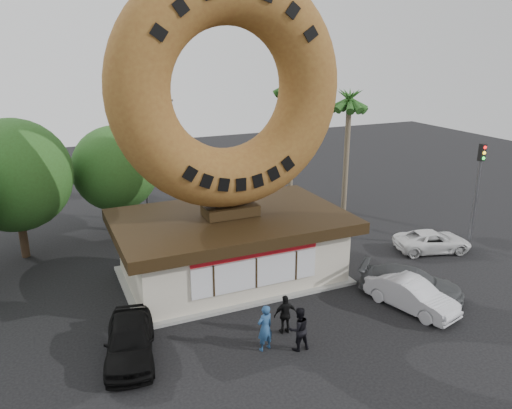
{
  "coord_description": "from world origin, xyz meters",
  "views": [
    {
      "loc": [
        -8.18,
        -15.46,
        11.21
      ],
      "look_at": [
        0.47,
        4.0,
        4.37
      ],
      "focal_mm": 35.0,
      "sensor_mm": 36.0,
      "label": 1
    }
  ],
  "objects": [
    {
      "name": "car_silver",
      "position": [
        6.11,
        -0.22,
        0.69
      ],
      "size": [
        2.52,
        4.42,
        1.38
      ],
      "primitive_type": "imported",
      "rotation": [
        0.0,
        0.0,
        0.27
      ],
      "color": "#B3B3B8",
      "rests_on": "ground"
    },
    {
      "name": "palm_near",
      "position": [
        7.5,
        14.0,
        8.41
      ],
      "size": [
        2.6,
        2.6,
        9.75
      ],
      "color": "#726651",
      "rests_on": "ground"
    },
    {
      "name": "tree_west",
      "position": [
        -9.5,
        13.0,
        4.64
      ],
      "size": [
        6.0,
        6.0,
        7.65
      ],
      "color": "#473321",
      "rests_on": "ground"
    },
    {
      "name": "traffic_signal",
      "position": [
        14.0,
        3.99,
        3.87
      ],
      "size": [
        0.3,
        0.38,
        6.07
      ],
      "color": "#59595E",
      "rests_on": "ground"
    },
    {
      "name": "car_white",
      "position": [
        11.64,
        4.46,
        0.59
      ],
      "size": [
        4.64,
        3.06,
        1.19
      ],
      "primitive_type": "imported",
      "rotation": [
        0.0,
        0.0,
        1.29
      ],
      "color": "silver",
      "rests_on": "ground"
    },
    {
      "name": "palm_far",
      "position": [
        11.0,
        12.5,
        7.48
      ],
      "size": [
        2.6,
        2.6,
        8.75
      ],
      "color": "#726651",
      "rests_on": "ground"
    },
    {
      "name": "person_left",
      "position": [
        -1.12,
        -0.42,
        0.94
      ],
      "size": [
        0.77,
        0.59,
        1.88
      ],
      "primitive_type": "imported",
      "rotation": [
        0.0,
        0.0,
        3.37
      ],
      "color": "navy",
      "rests_on": "ground"
    },
    {
      "name": "giant_donut",
      "position": [
        0.0,
        6.0,
        9.3
      ],
      "size": [
        11.01,
        2.81,
        11.01
      ],
      "primitive_type": "torus",
      "rotation": [
        1.57,
        0.0,
        0.0
      ],
      "color": "brown",
      "rests_on": "donut_shop"
    },
    {
      "name": "car_grey",
      "position": [
        6.86,
        0.68,
        0.68
      ],
      "size": [
        4.57,
        4.71,
        1.36
      ],
      "primitive_type": "imported",
      "rotation": [
        0.0,
        0.0,
        0.75
      ],
      "color": "#4D4F51",
      "rests_on": "ground"
    },
    {
      "name": "ground",
      "position": [
        0.0,
        0.0,
        0.0
      ],
      "size": [
        90.0,
        90.0,
        0.0
      ],
      "primitive_type": "plane",
      "color": "black",
      "rests_on": "ground"
    },
    {
      "name": "person_right",
      "position": [
        0.13,
        0.3,
        0.84
      ],
      "size": [
        1.02,
        0.51,
        1.68
      ],
      "primitive_type": "imported",
      "rotation": [
        0.0,
        0.0,
        3.04
      ],
      "color": "black",
      "rests_on": "ground"
    },
    {
      "name": "street_lamp",
      "position": [
        -1.86,
        16.0,
        4.48
      ],
      "size": [
        2.11,
        0.2,
        8.0
      ],
      "color": "#59595E",
      "rests_on": "ground"
    },
    {
      "name": "car_black",
      "position": [
        -5.93,
        1.17,
        0.75
      ],
      "size": [
        2.62,
        4.64,
        1.49
      ],
      "primitive_type": "imported",
      "rotation": [
        0.0,
        0.0,
        -0.21
      ],
      "color": "black",
      "rests_on": "ground"
    },
    {
      "name": "donut_shop",
      "position": [
        0.0,
        5.98,
        1.77
      ],
      "size": [
        11.2,
        7.2,
        3.8
      ],
      "color": "beige",
      "rests_on": "ground"
    },
    {
      "name": "person_center",
      "position": [
        0.07,
        -0.92,
        0.89
      ],
      "size": [
        0.88,
        0.69,
        1.77
      ],
      "primitive_type": "imported",
      "rotation": [
        0.0,
        0.0,
        3.12
      ],
      "color": "black",
      "rests_on": "ground"
    },
    {
      "name": "tree_mid",
      "position": [
        -4.0,
        15.0,
        4.02
      ],
      "size": [
        5.2,
        5.2,
        6.63
      ],
      "color": "#473321",
      "rests_on": "ground"
    }
  ]
}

